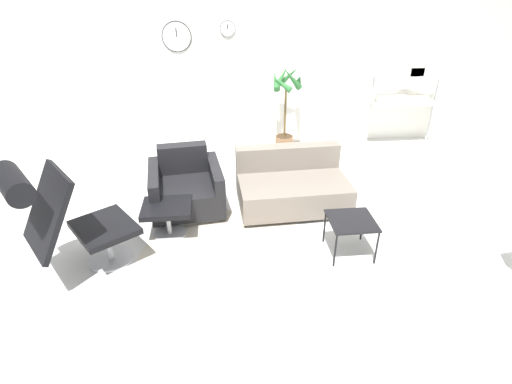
% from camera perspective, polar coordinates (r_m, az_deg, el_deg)
% --- Properties ---
extents(ground_plane, '(12.00, 12.00, 0.00)m').
position_cam_1_polar(ground_plane, '(4.36, -0.07, -7.66)').
color(ground_plane, silver).
extents(wall_back, '(12.00, 0.09, 2.80)m').
position_cam_1_polar(wall_back, '(6.56, -2.85, 18.40)').
color(wall_back, silver).
rests_on(wall_back, ground_plane).
extents(round_rug, '(1.94, 1.94, 0.01)m').
position_cam_1_polar(round_rug, '(4.18, -3.58, -9.44)').
color(round_rug, '#BCB29E').
rests_on(round_rug, ground_plane).
extents(lounge_chair, '(1.15, 1.05, 1.21)m').
position_cam_1_polar(lounge_chair, '(3.97, -26.46, -2.37)').
color(lounge_chair, '#BCBCC1').
rests_on(lounge_chair, ground_plane).
extents(ottoman, '(0.53, 0.45, 0.38)m').
position_cam_1_polar(ottoman, '(4.47, -12.55, -2.82)').
color(ottoman, '#BCBCC1').
rests_on(ottoman, ground_plane).
extents(armchair_red, '(0.94, 0.95, 0.73)m').
position_cam_1_polar(armchair_red, '(4.96, -9.94, 0.48)').
color(armchair_red, silver).
rests_on(armchair_red, ground_plane).
extents(couch_low, '(1.36, 0.92, 0.69)m').
position_cam_1_polar(couch_low, '(4.99, 5.11, 0.75)').
color(couch_low, black).
rests_on(couch_low, ground_plane).
extents(side_table, '(0.46, 0.46, 0.40)m').
position_cam_1_polar(side_table, '(4.17, 13.48, -4.32)').
color(side_table, black).
rests_on(side_table, ground_plane).
extents(potted_plant, '(0.54, 0.51, 1.40)m').
position_cam_1_polar(potted_plant, '(6.42, 4.23, 11.27)').
color(potted_plant, brown).
rests_on(potted_plant, ground_plane).
extents(shelf_unit, '(1.15, 0.28, 1.69)m').
position_cam_1_polar(shelf_unit, '(7.02, 20.95, 13.91)').
color(shelf_unit, '#BCBCC1').
rests_on(shelf_unit, ground_plane).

